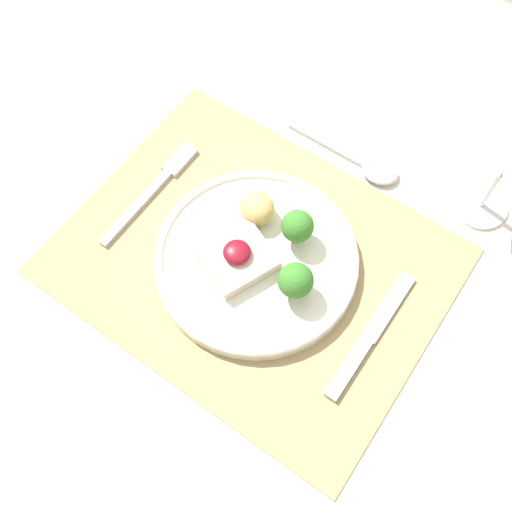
# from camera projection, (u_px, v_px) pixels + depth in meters

# --- Properties ---
(ground_plane) EXTENTS (8.00, 8.00, 0.00)m
(ground_plane) POSITION_uv_depth(u_px,v_px,m) (254.00, 397.00, 1.46)
(ground_plane) COLOR gray
(dining_table) EXTENTS (1.35, 1.24, 0.76)m
(dining_table) POSITION_uv_depth(u_px,v_px,m) (253.00, 286.00, 0.84)
(dining_table) COLOR beige
(dining_table) RESTS_ON ground_plane
(placemat) EXTENTS (0.47, 0.37, 0.00)m
(placemat) POSITION_uv_depth(u_px,v_px,m) (253.00, 261.00, 0.77)
(placemat) COLOR #9E895B
(placemat) RESTS_ON dining_table
(dinner_plate) EXTENTS (0.26, 0.26, 0.07)m
(dinner_plate) POSITION_uv_depth(u_px,v_px,m) (258.00, 257.00, 0.75)
(dinner_plate) COLOR silver
(dinner_plate) RESTS_ON placemat
(fork) EXTENTS (0.02, 0.19, 0.01)m
(fork) POSITION_uv_depth(u_px,v_px,m) (156.00, 186.00, 0.81)
(fork) COLOR #B2B2B7
(fork) RESTS_ON placemat
(knife) EXTENTS (0.02, 0.19, 0.01)m
(knife) POSITION_uv_depth(u_px,v_px,m) (366.00, 342.00, 0.72)
(knife) COLOR #B2B2B7
(knife) RESTS_ON placemat
(spoon) EXTENTS (0.17, 0.04, 0.02)m
(spoon) POSITION_uv_depth(u_px,v_px,m) (369.00, 166.00, 0.83)
(spoon) COLOR #B2B2B7
(spoon) RESTS_ON dining_table
(wine_glass_near) EXTENTS (0.09, 0.09, 0.15)m
(wine_glass_near) POSITION_uv_depth(u_px,v_px,m) (509.00, 162.00, 0.71)
(wine_glass_near) COLOR white
(wine_glass_near) RESTS_ON dining_table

